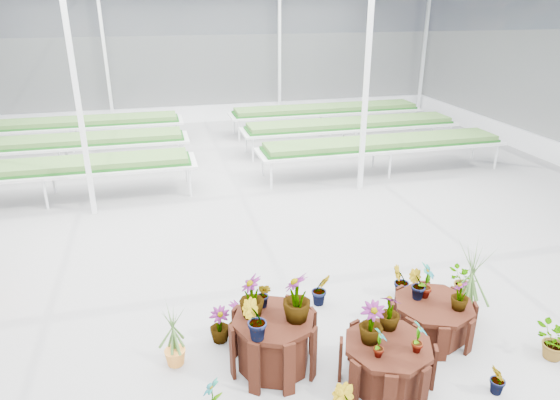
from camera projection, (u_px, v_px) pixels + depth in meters
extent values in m
plane|color=gray|center=(279.00, 295.00, 7.62)|extent=(24.00, 24.00, 0.00)
cylinder|color=black|center=(274.00, 343.00, 6.01)|extent=(1.14, 1.14, 0.70)
cylinder|color=black|center=(386.00, 363.00, 5.77)|extent=(1.39, 1.39, 0.56)
cylinder|color=black|center=(432.00, 318.00, 6.65)|extent=(1.35, 1.35, 0.49)
imported|color=#3F632C|center=(252.00, 296.00, 5.83)|extent=(0.30, 0.30, 0.53)
imported|color=#3F632C|center=(297.00, 298.00, 5.75)|extent=(0.47, 0.47, 0.60)
imported|color=#3F632C|center=(264.00, 295.00, 6.03)|extent=(0.24, 0.25, 0.35)
imported|color=#3F632C|center=(255.00, 320.00, 5.43)|extent=(0.29, 0.24, 0.49)
imported|color=#3F632C|center=(371.00, 323.00, 5.62)|extent=(0.37, 0.37, 0.50)
imported|color=#3F632C|center=(419.00, 337.00, 5.46)|extent=(0.20, 0.25, 0.41)
imported|color=#3F632C|center=(390.00, 312.00, 5.86)|extent=(0.36, 0.36, 0.46)
imported|color=#3F632C|center=(380.00, 343.00, 5.39)|extent=(0.17, 0.22, 0.37)
imported|color=#3F632C|center=(417.00, 285.00, 6.58)|extent=(0.29, 0.28, 0.42)
imported|color=#3F632C|center=(460.00, 295.00, 6.36)|extent=(0.32, 0.32, 0.41)
imported|color=#3F632C|center=(427.00, 280.00, 6.58)|extent=(0.31, 0.33, 0.52)
imported|color=#3F632C|center=(212.00, 397.00, 5.34)|extent=(0.26, 0.30, 0.47)
imported|color=#3F632C|center=(220.00, 325.00, 6.52)|extent=(0.35, 0.35, 0.49)
imported|color=#3F632C|center=(498.00, 380.00, 5.63)|extent=(0.27, 0.28, 0.40)
imported|color=#3F632C|center=(554.00, 342.00, 6.18)|extent=(0.45, 0.40, 0.49)
imported|color=#3F632C|center=(463.00, 282.00, 7.51)|extent=(0.52, 0.48, 0.47)
imported|color=#3F632C|center=(400.00, 281.00, 7.49)|extent=(0.34, 0.30, 0.52)
imported|color=#3F632C|center=(321.00, 289.00, 7.30)|extent=(0.29, 0.23, 0.50)
imported|color=#3F632C|center=(239.00, 323.00, 6.47)|extent=(0.38, 0.38, 0.59)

